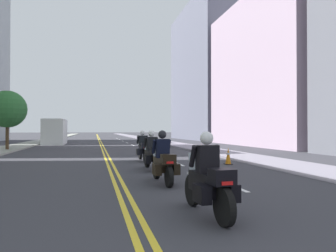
% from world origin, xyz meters
% --- Properties ---
extents(ground_plane, '(264.00, 264.00, 0.00)m').
position_xyz_m(ground_plane, '(0.00, 48.00, 0.00)').
color(ground_plane, '#35353B').
extents(sidewalk_left, '(2.71, 144.00, 0.12)m').
position_xyz_m(sidewalk_left, '(-7.80, 48.00, 0.06)').
color(sidewalk_left, gray).
rests_on(sidewalk_left, ground).
extents(sidewalk_right, '(2.71, 144.00, 0.12)m').
position_xyz_m(sidewalk_right, '(7.80, 48.00, 0.06)').
color(sidewalk_right, gray).
rests_on(sidewalk_right, ground).
extents(centreline_yellow_inner, '(0.12, 132.00, 0.01)m').
position_xyz_m(centreline_yellow_inner, '(-0.12, 48.00, 0.00)').
color(centreline_yellow_inner, yellow).
rests_on(centreline_yellow_inner, ground).
extents(centreline_yellow_outer, '(0.12, 132.00, 0.01)m').
position_xyz_m(centreline_yellow_outer, '(0.12, 48.00, 0.00)').
color(centreline_yellow_outer, yellow).
rests_on(centreline_yellow_outer, ground).
extents(lane_dashes_white, '(0.14, 56.40, 0.01)m').
position_xyz_m(lane_dashes_white, '(3.22, 29.00, 0.00)').
color(lane_dashes_white, silver).
rests_on(lane_dashes_white, ground).
extents(building_right_1, '(8.91, 17.18, 15.19)m').
position_xyz_m(building_right_1, '(18.32, 27.91, 7.59)').
color(building_right_1, '#BCA3B8').
rests_on(building_right_1, ground).
extents(building_right_2, '(7.91, 20.03, 22.16)m').
position_xyz_m(building_right_2, '(17.82, 47.74, 11.08)').
color(building_right_2, slate).
rests_on(building_right_2, ground).
extents(motorcycle_0, '(0.78, 2.19, 1.62)m').
position_xyz_m(motorcycle_0, '(1.40, 4.95, 0.66)').
color(motorcycle_0, black).
rests_on(motorcycle_0, ground).
extents(motorcycle_1, '(0.77, 2.21, 1.63)m').
position_xyz_m(motorcycle_1, '(1.33, 8.64, 0.65)').
color(motorcycle_1, black).
rests_on(motorcycle_1, ground).
extents(motorcycle_2, '(0.78, 2.19, 1.62)m').
position_xyz_m(motorcycle_2, '(1.57, 11.80, 0.65)').
color(motorcycle_2, black).
rests_on(motorcycle_2, ground).
extents(motorcycle_3, '(0.77, 2.14, 1.61)m').
position_xyz_m(motorcycle_3, '(1.77, 15.54, 0.65)').
color(motorcycle_3, black).
rests_on(motorcycle_3, ground).
extents(traffic_cone_0, '(0.34, 0.34, 0.80)m').
position_xyz_m(traffic_cone_0, '(5.35, 16.37, 0.40)').
color(traffic_cone_0, black).
rests_on(traffic_cone_0, ground).
extents(traffic_cone_1, '(0.35, 0.35, 0.72)m').
position_xyz_m(traffic_cone_1, '(5.70, 16.32, 0.36)').
color(traffic_cone_1, black).
rests_on(traffic_cone_1, ground).
extents(traffic_cone_2, '(0.34, 0.34, 0.81)m').
position_xyz_m(traffic_cone_2, '(5.45, 12.92, 0.40)').
color(traffic_cone_2, black).
rests_on(traffic_cone_2, ground).
extents(street_tree_1, '(2.89, 2.89, 4.70)m').
position_xyz_m(street_tree_1, '(-7.34, 25.53, 3.24)').
color(street_tree_1, '#483421').
rests_on(street_tree_1, ground).
extents(parked_truck, '(2.20, 6.50, 2.80)m').
position_xyz_m(parked_truck, '(-5.04, 36.26, 1.27)').
color(parked_truck, '#BFB0BE').
rests_on(parked_truck, ground).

